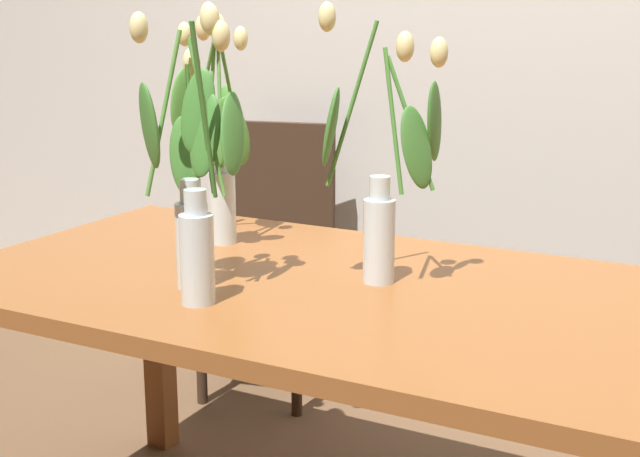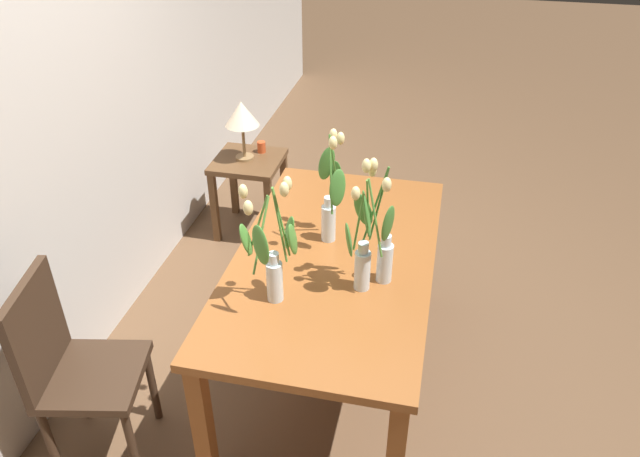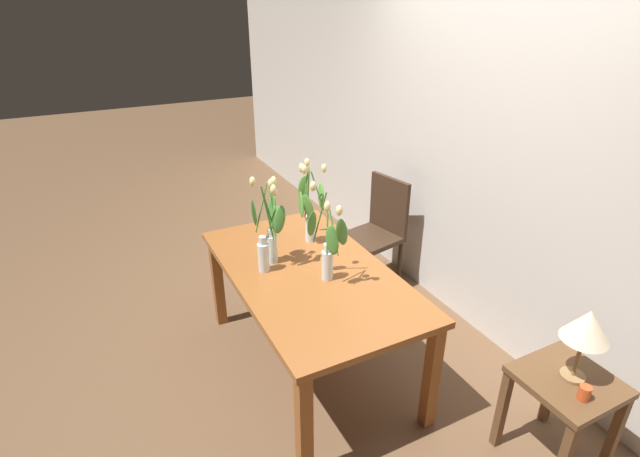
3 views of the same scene
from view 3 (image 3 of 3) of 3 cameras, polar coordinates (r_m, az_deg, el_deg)
ground_plane at (r=3.41m, az=-1.15°, el=-15.69°), size 18.00×18.00×0.00m
room_wall_rear at (r=3.46m, az=19.10°, el=9.25°), size 9.00×0.10×2.70m
dining_table at (r=3.01m, az=-1.25°, el=-6.44°), size 1.60×0.90×0.74m
tulip_vase_0 at (r=2.77m, az=0.88°, el=-2.32°), size 0.26×0.19×0.58m
tulip_vase_1 at (r=2.91m, az=-6.31°, el=-1.39°), size 0.13×0.15×0.58m
tulip_vase_2 at (r=2.97m, az=-5.79°, el=-0.48°), size 0.22×0.21×0.56m
tulip_vase_3 at (r=3.22m, az=-1.24°, el=2.21°), size 0.26×0.22×0.56m
dining_chair at (r=4.02m, az=6.95°, el=0.18°), size 0.47×0.47×0.93m
side_table at (r=2.87m, az=26.65°, el=-17.15°), size 0.44×0.44×0.55m
table_lamp at (r=2.63m, az=28.79°, el=-10.09°), size 0.22×0.22×0.40m
pillar_candle at (r=2.68m, az=28.56°, el=-16.56°), size 0.06×0.06×0.07m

